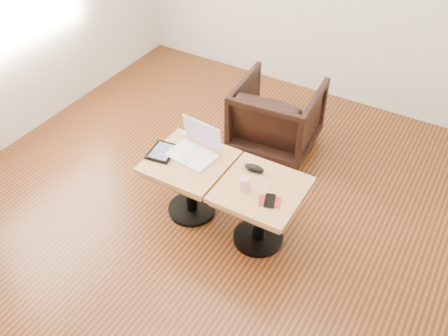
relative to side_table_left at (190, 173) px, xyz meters
The scene contains 11 objects.
room_shell 1.03m from the side_table_left, 13.53° to the right, with size 4.52×4.52×2.71m.
side_table_left is the anchor object (origin of this frame).
side_table_right 0.59m from the side_table_left, ahead, with size 0.57×0.57×0.52m.
laptop 0.20m from the side_table_left, 90.33° to the left, with size 0.36×0.30×0.24m.
tablet 0.25m from the side_table_left, behind, with size 0.22×0.25×0.02m.
charging_adapter 0.33m from the side_table_left, 130.47° to the left, with size 0.04×0.04×0.03m, color white.
glasses_case 0.50m from the side_table_left, 16.15° to the left, with size 0.15×0.07×0.05m, color black.
striped_cup 0.52m from the side_table_left, ahead, with size 0.07×0.07×0.09m, color #E75696.
earbuds_tangle 0.64m from the side_table_left, ahead, with size 0.07×0.05×0.01m.
phone_on_sleeve 0.71m from the side_table_left, ahead, with size 0.17×0.14×0.02m.
armchair 1.10m from the side_table_left, 80.02° to the left, with size 0.69×0.71×0.64m, color black.
Camera 1 is at (1.28, -2.17, 2.81)m, focal length 40.00 mm.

